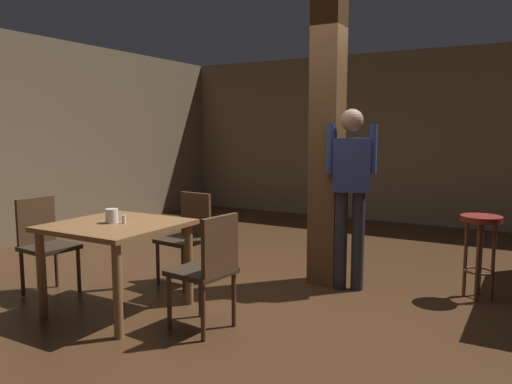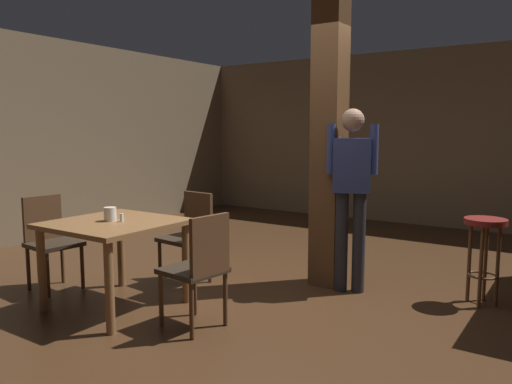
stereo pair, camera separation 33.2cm
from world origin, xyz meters
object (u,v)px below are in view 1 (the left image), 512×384
(salt_shaker, at_px, (124,219))
(standing_person, at_px, (351,186))
(chair_north, at_px, (188,233))
(bar_stool_near, at_px, (480,237))
(napkin_cup, at_px, (112,216))
(chair_west, at_px, (44,241))
(chair_east, at_px, (209,266))
(dining_table, at_px, (117,237))

(salt_shaker, distance_m, standing_person, 2.08)
(chair_north, distance_m, bar_stool_near, 2.73)
(napkin_cup, height_order, bar_stool_near, napkin_cup)
(napkin_cup, xyz_separation_m, standing_person, (1.54, 1.53, 0.19))
(salt_shaker, bearing_deg, standing_person, 46.32)
(chair_west, distance_m, salt_shaker, 1.02)
(chair_east, relative_size, standing_person, 0.52)
(salt_shaker, xyz_separation_m, standing_person, (1.43, 1.50, 0.21))
(chair_west, relative_size, salt_shaker, 12.65)
(chair_north, bearing_deg, salt_shaker, -88.08)
(chair_north, bearing_deg, dining_table, -92.65)
(chair_north, xyz_separation_m, chair_east, (0.88, -0.89, 0.00))
(chair_east, bearing_deg, dining_table, -178.45)
(chair_west, relative_size, bar_stool_near, 1.17)
(chair_north, height_order, chair_east, same)
(chair_east, bearing_deg, napkin_cup, -177.73)
(dining_table, height_order, salt_shaker, salt_shaker)
(chair_east, bearing_deg, bar_stool_near, 46.90)
(dining_table, distance_m, standing_person, 2.17)
(chair_west, xyz_separation_m, bar_stool_near, (3.52, 1.86, 0.07))
(chair_north, xyz_separation_m, standing_person, (1.46, 0.60, 0.50))
(chair_east, distance_m, chair_west, 1.83)
(standing_person, height_order, bar_stool_near, standing_person)
(chair_west, xyz_separation_m, standing_person, (2.41, 1.53, 0.50))
(napkin_cup, bearing_deg, chair_north, 85.27)
(chair_north, relative_size, bar_stool_near, 1.17)
(chair_east, height_order, chair_west, same)
(chair_west, bearing_deg, bar_stool_near, 27.77)
(dining_table, height_order, standing_person, standing_person)
(chair_west, bearing_deg, chair_east, 1.35)
(chair_north, relative_size, standing_person, 0.52)
(chair_north, height_order, napkin_cup, chair_north)
(chair_north, bearing_deg, standing_person, 22.32)
(dining_table, relative_size, napkin_cup, 8.32)
(chair_north, height_order, bar_stool_near, chair_north)
(chair_east, relative_size, chair_west, 1.00)
(chair_east, bearing_deg, chair_north, 134.58)
(salt_shaker, height_order, bar_stool_near, salt_shaker)
(chair_east, xyz_separation_m, napkin_cup, (-0.95, -0.04, 0.31))
(chair_north, bearing_deg, napkin_cup, -94.73)
(chair_east, relative_size, napkin_cup, 7.49)
(dining_table, distance_m, chair_west, 0.92)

